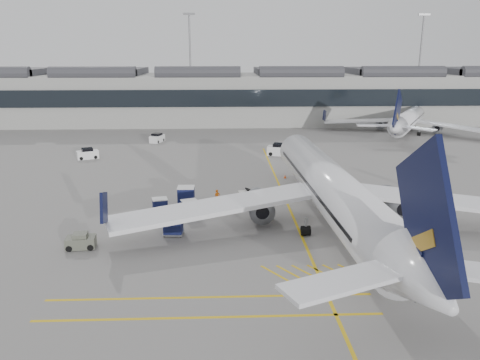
{
  "coord_description": "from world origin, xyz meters",
  "views": [
    {
      "loc": [
        2.92,
        -38.41,
        16.02
      ],
      "look_at": [
        4.64,
        5.28,
        4.0
      ],
      "focal_mm": 35.0,
      "sensor_mm": 36.0,
      "label": 1
    }
  ],
  "objects_px": {
    "ramp_agent_b": "(232,204)",
    "belt_loader": "(251,199)",
    "pushback_tug": "(81,241)",
    "baggage_cart_a": "(173,225)",
    "ramp_agent_a": "(217,197)",
    "airliner_main": "(333,191)"
  },
  "relations": [
    {
      "from": "pushback_tug",
      "to": "baggage_cart_a",
      "type": "bearing_deg",
      "value": 13.46
    },
    {
      "from": "airliner_main",
      "to": "ramp_agent_a",
      "type": "height_order",
      "value": "airliner_main"
    },
    {
      "from": "belt_loader",
      "to": "baggage_cart_a",
      "type": "relative_size",
      "value": 2.28
    },
    {
      "from": "airliner_main",
      "to": "belt_loader",
      "type": "relative_size",
      "value": 10.61
    },
    {
      "from": "baggage_cart_a",
      "to": "ramp_agent_b",
      "type": "relative_size",
      "value": 1.2
    },
    {
      "from": "belt_loader",
      "to": "ramp_agent_a",
      "type": "xyz_separation_m",
      "value": [
        -3.63,
        -0.34,
        0.34
      ]
    },
    {
      "from": "airliner_main",
      "to": "belt_loader",
      "type": "height_order",
      "value": "airliner_main"
    },
    {
      "from": "airliner_main",
      "to": "baggage_cart_a",
      "type": "distance_m",
      "value": 15.02
    },
    {
      "from": "baggage_cart_a",
      "to": "ramp_agent_a",
      "type": "bearing_deg",
      "value": 69.74
    },
    {
      "from": "ramp_agent_b",
      "to": "pushback_tug",
      "type": "xyz_separation_m",
      "value": [
        -12.91,
        -8.81,
        -0.19
      ]
    },
    {
      "from": "pushback_tug",
      "to": "ramp_agent_b",
      "type": "bearing_deg",
      "value": 28.32
    },
    {
      "from": "airliner_main",
      "to": "belt_loader",
      "type": "bearing_deg",
      "value": 132.49
    },
    {
      "from": "belt_loader",
      "to": "pushback_tug",
      "type": "bearing_deg",
      "value": -151.93
    },
    {
      "from": "ramp_agent_b",
      "to": "ramp_agent_a",
      "type": "bearing_deg",
      "value": -68.63
    },
    {
      "from": "belt_loader",
      "to": "pushback_tug",
      "type": "relative_size",
      "value": 1.69
    },
    {
      "from": "baggage_cart_a",
      "to": "ramp_agent_b",
      "type": "height_order",
      "value": "baggage_cart_a"
    },
    {
      "from": "ramp_agent_b",
      "to": "belt_loader",
      "type": "bearing_deg",
      "value": -138.29
    },
    {
      "from": "airliner_main",
      "to": "belt_loader",
      "type": "xyz_separation_m",
      "value": [
        -7.19,
        7.35,
        -3.04
      ]
    },
    {
      "from": "baggage_cart_a",
      "to": "belt_loader",
      "type": "bearing_deg",
      "value": 53.98
    },
    {
      "from": "pushback_tug",
      "to": "belt_loader",
      "type": "bearing_deg",
      "value": 31.55
    },
    {
      "from": "belt_loader",
      "to": "pushback_tug",
      "type": "xyz_separation_m",
      "value": [
        -15.04,
        -11.56,
        0.1
      ]
    },
    {
      "from": "airliner_main",
      "to": "ramp_agent_b",
      "type": "bearing_deg",
      "value": 151.87
    }
  ]
}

